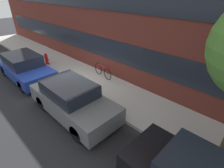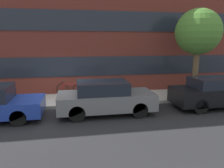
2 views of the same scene
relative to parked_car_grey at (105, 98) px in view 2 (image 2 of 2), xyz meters
name	(u,v)px [view 2 (image 2 of 2)]	position (x,y,z in m)	size (l,w,h in m)	color
ground_plane	(62,109)	(-1.88, 1.05, -0.71)	(56.00, 56.00, 0.00)	#232326
sidewalk_strip	(63,100)	(-1.88, 2.27, -0.64)	(28.00, 2.44, 0.14)	#B2AFA8
rowhouse_facade	(61,28)	(-1.88, 3.93, 3.07)	(28.00, 1.02, 7.54)	maroon
parked_car_grey	(105,98)	(0.00, 0.00, 0.00)	(4.05, 1.69, 1.42)	slate
parked_car_black	(219,92)	(5.34, 0.00, 0.01)	(4.43, 1.63, 1.43)	black
bicycle	(71,89)	(-1.46, 2.98, -0.19)	(1.55, 0.44, 0.76)	black
street_tree	(198,32)	(5.04, 1.58, 2.78)	(2.32, 2.32, 4.55)	brown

